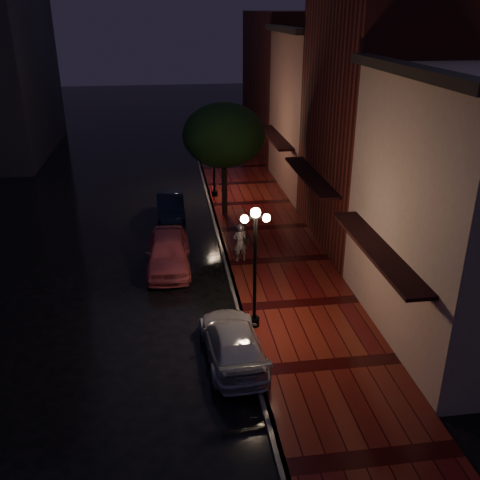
{
  "coord_description": "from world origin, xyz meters",
  "views": [
    {
      "loc": [
        -2.35,
        -20.5,
        10.21
      ],
      "look_at": [
        0.5,
        -0.48,
        1.4
      ],
      "focal_mm": 40.0,
      "sensor_mm": 36.0,
      "label": 1
    }
  ],
  "objects_px": {
    "woman_with_umbrella": "(240,227)",
    "streetlamp_near": "(255,261)",
    "pink_car": "(168,252)",
    "silver_car": "(233,341)",
    "parking_meter": "(244,229)",
    "street_tree": "(224,137)",
    "navy_car": "(170,207)",
    "streetlamp_far": "(214,154)"
  },
  "relations": [
    {
      "from": "street_tree",
      "to": "silver_car",
      "type": "distance_m",
      "value": 13.11
    },
    {
      "from": "street_tree",
      "to": "woman_with_umbrella",
      "type": "distance_m",
      "value": 6.35
    },
    {
      "from": "street_tree",
      "to": "woman_with_umbrella",
      "type": "relative_size",
      "value": 2.45
    },
    {
      "from": "streetlamp_far",
      "to": "streetlamp_near",
      "type": "bearing_deg",
      "value": -90.0
    },
    {
      "from": "pink_car",
      "to": "street_tree",
      "type": "bearing_deg",
      "value": 63.41
    },
    {
      "from": "streetlamp_near",
      "to": "street_tree",
      "type": "xyz_separation_m",
      "value": [
        0.26,
        10.99,
        1.64
      ]
    },
    {
      "from": "street_tree",
      "to": "silver_car",
      "type": "xyz_separation_m",
      "value": [
        -1.21,
        -12.54,
        -3.62
      ]
    },
    {
      "from": "woman_with_umbrella",
      "to": "parking_meter",
      "type": "xyz_separation_m",
      "value": [
        0.4,
        1.47,
        -0.7
      ]
    },
    {
      "from": "streetlamp_near",
      "to": "silver_car",
      "type": "xyz_separation_m",
      "value": [
        -0.95,
        -1.55,
        -1.98
      ]
    },
    {
      "from": "navy_car",
      "to": "streetlamp_near",
      "type": "bearing_deg",
      "value": -77.62
    },
    {
      "from": "street_tree",
      "to": "parking_meter",
      "type": "bearing_deg",
      "value": -84.87
    },
    {
      "from": "streetlamp_near",
      "to": "streetlamp_far",
      "type": "distance_m",
      "value": 14.0
    },
    {
      "from": "woman_with_umbrella",
      "to": "streetlamp_near",
      "type": "bearing_deg",
      "value": 79.95
    },
    {
      "from": "streetlamp_far",
      "to": "parking_meter",
      "type": "bearing_deg",
      "value": -84.96
    },
    {
      "from": "streetlamp_far",
      "to": "silver_car",
      "type": "relative_size",
      "value": 1.01
    },
    {
      "from": "streetlamp_near",
      "to": "parking_meter",
      "type": "relative_size",
      "value": 3.01
    },
    {
      "from": "streetlamp_near",
      "to": "woman_with_umbrella",
      "type": "relative_size",
      "value": 1.82
    },
    {
      "from": "parking_meter",
      "to": "streetlamp_near",
      "type": "bearing_deg",
      "value": -119.26
    },
    {
      "from": "streetlamp_far",
      "to": "street_tree",
      "type": "relative_size",
      "value": 0.74
    },
    {
      "from": "street_tree",
      "to": "streetlamp_near",
      "type": "bearing_deg",
      "value": -91.35
    },
    {
      "from": "pink_car",
      "to": "streetlamp_far",
      "type": "bearing_deg",
      "value": 73.61
    },
    {
      "from": "streetlamp_near",
      "to": "silver_car",
      "type": "relative_size",
      "value": 1.01
    },
    {
      "from": "street_tree",
      "to": "silver_car",
      "type": "height_order",
      "value": "street_tree"
    },
    {
      "from": "streetlamp_far",
      "to": "woman_with_umbrella",
      "type": "height_order",
      "value": "streetlamp_far"
    },
    {
      "from": "streetlamp_near",
      "to": "streetlamp_far",
      "type": "height_order",
      "value": "same"
    },
    {
      "from": "pink_car",
      "to": "silver_car",
      "type": "xyz_separation_m",
      "value": [
        1.87,
        -6.74,
        -0.14
      ]
    },
    {
      "from": "silver_car",
      "to": "navy_car",
      "type": "bearing_deg",
      "value": -85.55
    },
    {
      "from": "woman_with_umbrella",
      "to": "parking_meter",
      "type": "bearing_deg",
      "value": -112.39
    },
    {
      "from": "street_tree",
      "to": "silver_car",
      "type": "bearing_deg",
      "value": -95.5
    },
    {
      "from": "street_tree",
      "to": "navy_car",
      "type": "distance_m",
      "value": 4.59
    },
    {
      "from": "streetlamp_near",
      "to": "street_tree",
      "type": "distance_m",
      "value": 11.12
    },
    {
      "from": "streetlamp_far",
      "to": "street_tree",
      "type": "height_order",
      "value": "street_tree"
    },
    {
      "from": "woman_with_umbrella",
      "to": "navy_car",
      "type": "bearing_deg",
      "value": -71.26
    },
    {
      "from": "streetlamp_far",
      "to": "street_tree",
      "type": "xyz_separation_m",
      "value": [
        0.26,
        -3.01,
        1.64
      ]
    },
    {
      "from": "pink_car",
      "to": "silver_car",
      "type": "distance_m",
      "value": 7.0
    },
    {
      "from": "streetlamp_near",
      "to": "parking_meter",
      "type": "bearing_deg",
      "value": 84.4
    },
    {
      "from": "streetlamp_near",
      "to": "pink_car",
      "type": "distance_m",
      "value": 6.18
    },
    {
      "from": "streetlamp_far",
      "to": "street_tree",
      "type": "bearing_deg",
      "value": -85.09
    },
    {
      "from": "navy_car",
      "to": "parking_meter",
      "type": "bearing_deg",
      "value": -54.38
    },
    {
      "from": "streetlamp_far",
      "to": "navy_car",
      "type": "xyz_separation_m",
      "value": [
        -2.6,
        -2.97,
        -1.95
      ]
    },
    {
      "from": "pink_car",
      "to": "silver_car",
      "type": "height_order",
      "value": "pink_car"
    },
    {
      "from": "streetlamp_far",
      "to": "silver_car",
      "type": "distance_m",
      "value": 15.71
    }
  ]
}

